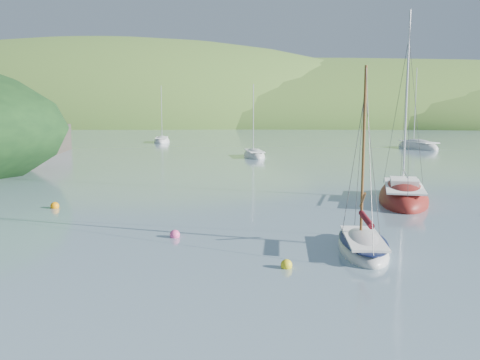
# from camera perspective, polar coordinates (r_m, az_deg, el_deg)

# --- Properties ---
(ground) EXTENTS (700.00, 700.00, 0.00)m
(ground) POSITION_cam_1_polar(r_m,az_deg,el_deg) (20.92, -0.62, -8.64)
(ground) COLOR gray
(ground) RESTS_ON ground
(shoreline_hills) EXTENTS (690.00, 135.00, 56.00)m
(shoreline_hills) POSITION_cam_1_polar(r_m,az_deg,el_deg) (192.83, 0.78, 6.15)
(shoreline_hills) COLOR #42702A
(shoreline_hills) RESTS_ON ground
(daysailer_white) EXTENTS (1.97, 5.31, 8.16)m
(daysailer_white) POSITION_cam_1_polar(r_m,az_deg,el_deg) (22.85, 12.96, -6.90)
(daysailer_white) COLOR silver
(daysailer_white) RESTS_ON ground
(sloop_red) EXTENTS (4.44, 9.08, 12.87)m
(sloop_red) POSITION_cam_1_polar(r_m,az_deg,el_deg) (35.15, 17.02, -1.81)
(sloop_red) COLOR maroon
(sloop_red) RESTS_ON ground
(distant_sloop_a) EXTENTS (3.54, 6.79, 9.22)m
(distant_sloop_a) POSITION_cam_1_polar(r_m,az_deg,el_deg) (62.65, 1.53, 2.61)
(distant_sloop_a) COLOR silver
(distant_sloop_a) RESTS_ON ground
(distant_sloop_b) EXTENTS (5.66, 9.06, 12.19)m
(distant_sloop_b) POSITION_cam_1_polar(r_m,az_deg,el_deg) (79.22, 18.42, 3.35)
(distant_sloop_b) COLOR silver
(distant_sloop_b) RESTS_ON ground
(distant_sloop_c) EXTENTS (3.60, 7.34, 10.04)m
(distant_sloop_c) POSITION_cam_1_polar(r_m,az_deg,el_deg) (88.75, -8.33, 4.10)
(distant_sloop_c) COLOR silver
(distant_sloop_c) RESTS_ON ground
(mooring_buoys) EXTENTS (25.49, 11.21, 0.50)m
(mooring_buoys) POSITION_cam_1_polar(r_m,az_deg,el_deg) (26.90, -0.66, -4.62)
(mooring_buoys) COLOR yellow
(mooring_buoys) RESTS_ON ground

